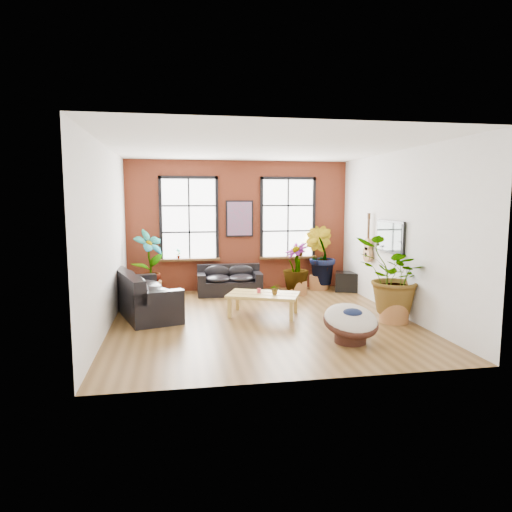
% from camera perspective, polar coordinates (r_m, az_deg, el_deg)
% --- Properties ---
extents(room, '(6.04, 6.54, 3.54)m').
position_cam_1_polar(room, '(9.38, 0.48, 2.67)').
color(room, brown).
rests_on(room, ground).
extents(sofa_back, '(1.68, 0.85, 0.76)m').
position_cam_1_polar(sofa_back, '(11.95, -3.35, -3.15)').
color(sofa_back, black).
rests_on(sofa_back, ground).
extents(sofa_left, '(1.62, 2.53, 0.93)m').
position_cam_1_polar(sofa_left, '(10.11, -13.94, -4.81)').
color(sofa_left, black).
rests_on(sofa_left, ground).
extents(coffee_table, '(1.69, 1.34, 0.57)m').
position_cam_1_polar(coffee_table, '(9.76, 0.91, -5.03)').
color(coffee_table, '#B29040').
rests_on(coffee_table, ground).
extents(papasan_chair, '(1.00, 1.02, 0.71)m').
position_cam_1_polar(papasan_chair, '(8.13, 11.76, -8.06)').
color(papasan_chair, '#3A1D14').
rests_on(papasan_chair, ground).
extents(poster, '(0.74, 0.06, 0.98)m').
position_cam_1_polar(poster, '(12.36, -2.07, 4.69)').
color(poster, black).
rests_on(poster, room).
extents(tv_wall_unit, '(0.13, 1.86, 1.20)m').
position_cam_1_polar(tv_wall_unit, '(10.74, 15.62, 1.88)').
color(tv_wall_unit, black).
rests_on(tv_wall_unit, room).
extents(media_box, '(0.76, 0.70, 0.52)m').
position_cam_1_polar(media_box, '(12.58, 11.30, -3.16)').
color(media_box, black).
rests_on(media_box, ground).
extents(pot_back_left, '(0.71, 0.71, 0.40)m').
position_cam_1_polar(pot_back_left, '(11.97, -12.98, -4.01)').
color(pot_back_left, '#A26535').
rests_on(pot_back_left, ground).
extents(pot_back_right, '(0.67, 0.67, 0.39)m').
position_cam_1_polar(pot_back_right, '(12.70, 7.91, -3.27)').
color(pot_back_right, '#A26535').
rests_on(pot_back_right, ground).
extents(pot_right_wall, '(0.70, 0.70, 0.43)m').
position_cam_1_polar(pot_right_wall, '(9.70, 16.86, -6.66)').
color(pot_right_wall, '#A26535').
rests_on(pot_right_wall, ground).
extents(pot_mid, '(0.58, 0.58, 0.37)m').
position_cam_1_polar(pot_mid, '(11.97, 5.19, -3.94)').
color(pot_mid, '#A26535').
rests_on(pot_mid, ground).
extents(floor_plant_back_left, '(0.99, 0.97, 1.57)m').
position_cam_1_polar(floor_plant_back_left, '(11.83, -13.17, -0.53)').
color(floor_plant_back_left, '#1D5115').
rests_on(floor_plant_back_left, ground).
extents(floor_plant_back_right, '(1.09, 1.13, 1.60)m').
position_cam_1_polar(floor_plant_back_right, '(12.61, 7.99, 0.11)').
color(floor_plant_back_right, '#1D5115').
rests_on(floor_plant_back_right, ground).
extents(floor_plant_right_wall, '(1.67, 1.54, 1.55)m').
position_cam_1_polar(floor_plant_right_wall, '(9.57, 16.75, -2.43)').
color(floor_plant_right_wall, '#1D5115').
rests_on(floor_plant_right_wall, ground).
extents(floor_plant_mid, '(0.90, 0.90, 1.22)m').
position_cam_1_polar(floor_plant_mid, '(11.88, 5.01, -1.25)').
color(floor_plant_mid, '#1D5115').
rests_on(floor_plant_mid, ground).
extents(table_plant, '(0.20, 0.18, 0.22)m').
position_cam_1_polar(table_plant, '(9.65, 2.40, -4.16)').
color(table_plant, '#1D5115').
rests_on(table_plant, coffee_table).
extents(sill_plant_left, '(0.17, 0.17, 0.27)m').
position_cam_1_polar(sill_plant_left, '(12.26, -9.68, 0.29)').
color(sill_plant_left, '#1D5115').
rests_on(sill_plant_left, room).
extents(sill_plant_right, '(0.19, 0.19, 0.27)m').
position_cam_1_polar(sill_plant_right, '(12.72, 5.58, 0.60)').
color(sill_plant_right, '#1D5115').
rests_on(sill_plant_right, room).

